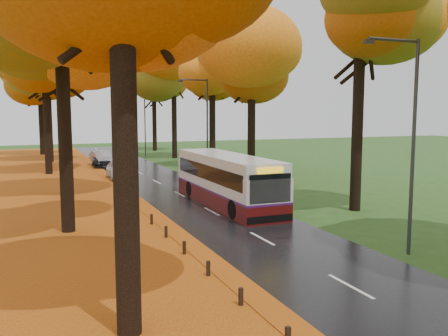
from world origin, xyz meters
TOP-DOWN VIEW (x-y plane):
  - road at (0.00, 25.00)m, footprint 6.50×90.00m
  - centre_line at (0.00, 25.00)m, footprint 0.12×90.00m
  - leaf_verge at (-9.00, 25.00)m, footprint 12.00×90.00m
  - leaf_drift at (-3.05, 25.00)m, footprint 0.90×90.00m
  - trees_left at (-7.18, 27.06)m, footprint 9.20×74.00m
  - trees_right at (7.19, 26.91)m, footprint 9.30×74.20m
  - bollard_row at (-3.70, 4.70)m, footprint 0.11×23.51m
  - streetlamp_near at (3.95, 8.00)m, footprint 2.45×0.18m
  - streetlamp_mid at (3.95, 30.00)m, footprint 2.45×0.18m
  - streetlamp_far at (3.95, 52.00)m, footprint 2.45×0.18m
  - bus at (1.50, 19.53)m, footprint 2.55×10.98m
  - car_white at (-2.35, 32.92)m, footprint 1.86×4.40m
  - car_silver at (-2.35, 42.81)m, footprint 1.97×4.75m
  - car_dark at (-2.35, 42.58)m, footprint 2.20×4.86m

SIDE VIEW (x-z plane):
  - leaf_verge at x=-9.00m, z-range 0.00..0.02m
  - road at x=0.00m, z-range 0.00..0.04m
  - leaf_drift at x=-3.05m, z-range 0.04..0.05m
  - centre_line at x=0.00m, z-range 0.04..0.05m
  - bollard_row at x=-3.70m, z-range 0.00..0.52m
  - car_dark at x=-2.35m, z-range 0.04..1.42m
  - car_white at x=-2.35m, z-range 0.04..1.52m
  - car_silver at x=-2.35m, z-range 0.04..1.57m
  - bus at x=1.50m, z-range 0.11..3.00m
  - streetlamp_near at x=3.95m, z-range 0.71..8.71m
  - streetlamp_mid at x=3.95m, z-range 0.71..8.71m
  - streetlamp_far at x=3.95m, z-range 0.71..8.71m
  - trees_left at x=-7.18m, z-range 2.59..16.48m
  - trees_right at x=7.19m, z-range 2.71..16.67m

